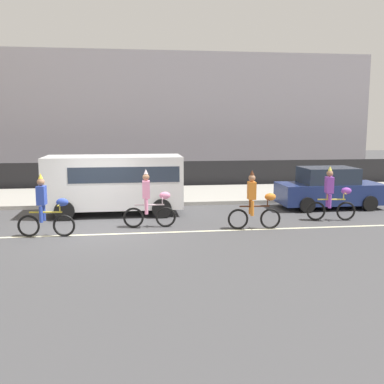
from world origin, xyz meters
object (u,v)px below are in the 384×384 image
parked_car_navy (329,189)px  parade_cyclist_pink (150,202)px  parade_cyclist_cobalt (46,209)px  parade_cyclist_purple (332,197)px  parade_cyclist_orange (255,203)px  parked_van_white (116,180)px

parked_car_navy → parade_cyclist_pink: bearing=-161.0°
parade_cyclist_cobalt → parade_cyclist_pink: 3.23m
parade_cyclist_cobalt → parade_cyclist_purple: 9.51m
parade_cyclist_orange → parade_cyclist_purple: size_ratio=1.00×
parade_cyclist_purple → parked_car_navy: (0.94, 2.30, -0.06)m
parade_cyclist_purple → parked_van_white: 7.82m
parade_cyclist_cobalt → parade_cyclist_orange: same height
parade_cyclist_orange → parade_cyclist_pink: bearing=168.0°
parade_cyclist_cobalt → parked_van_white: bearing=58.8°
parade_cyclist_purple → parked_car_navy: 2.49m
parade_cyclist_purple → parade_cyclist_orange: bearing=-163.2°
parked_car_navy → parade_cyclist_cobalt: bearing=-162.2°
parade_cyclist_pink → parked_car_navy: bearing=19.0°
parade_cyclist_cobalt → parade_cyclist_purple: bearing=6.2°
parade_cyclist_pink → parade_cyclist_purple: (6.34, 0.21, 0.00)m
parade_cyclist_purple → parade_cyclist_cobalt: bearing=-173.8°
parade_cyclist_purple → parked_van_white: bearing=163.4°
parade_cyclist_orange → parade_cyclist_purple: same height
parade_cyclist_orange → parked_car_navy: 5.10m
parade_cyclist_pink → parked_van_white: bearing=115.2°
parade_cyclist_cobalt → parade_cyclist_pink: bearing=14.7°
parade_cyclist_purple → parked_van_white: (-7.49, 2.23, 0.44)m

